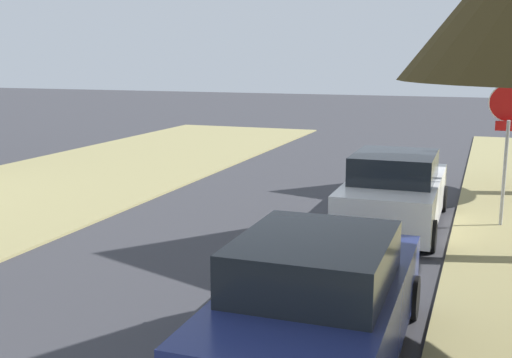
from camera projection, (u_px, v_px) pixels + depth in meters
stop_sign_far at (508, 124)px, 12.81m from camera, size 0.81×0.57×2.94m
parked_sedan_navy at (318, 305)px, 7.19m from camera, size 1.98×4.42×1.57m
parked_sedan_white at (395, 192)px, 13.18m from camera, size 1.98×4.42×1.57m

